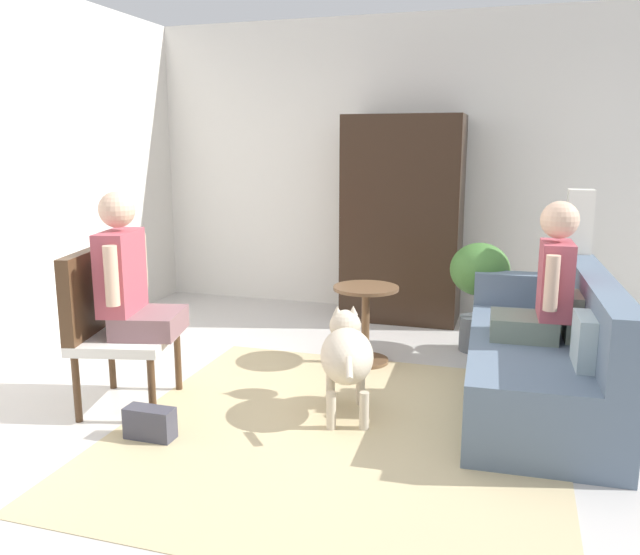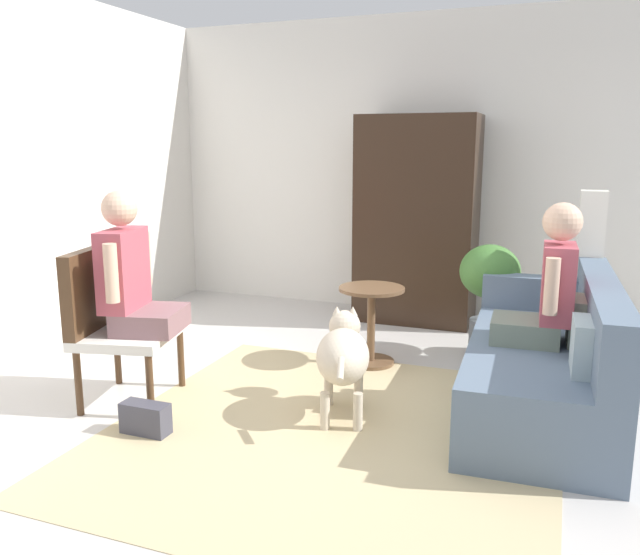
{
  "view_description": "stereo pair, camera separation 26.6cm",
  "coord_description": "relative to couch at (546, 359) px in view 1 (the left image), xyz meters",
  "views": [
    {
      "loc": [
        0.94,
        -3.56,
        1.61
      ],
      "look_at": [
        -0.24,
        0.28,
        0.78
      ],
      "focal_mm": 36.16,
      "sensor_mm": 36.0,
      "label": 1
    },
    {
      "loc": [
        1.19,
        -3.47,
        1.61
      ],
      "look_at": [
        -0.24,
        0.28,
        0.78
      ],
      "focal_mm": 36.16,
      "sensor_mm": 36.0,
      "label": 2
    }
  ],
  "objects": [
    {
      "name": "ground_plane",
      "position": [
        -1.16,
        -0.51,
        -0.31
      ],
      "size": [
        6.41,
        6.41,
        0.0
      ],
      "primitive_type": "plane",
      "color": "beige"
    },
    {
      "name": "back_wall",
      "position": [
        -1.16,
        2.22,
        1.1
      ],
      "size": [
        5.9,
        0.12,
        2.81
      ],
      "primitive_type": "cube",
      "color": "silver",
      "rests_on": "ground"
    },
    {
      "name": "area_rug",
      "position": [
        -1.13,
        -0.76,
        -0.3
      ],
      "size": [
        2.48,
        2.57,
        0.01
      ],
      "primitive_type": "cube",
      "color": "#C6B284",
      "rests_on": "ground"
    },
    {
      "name": "couch",
      "position": [
        0.0,
        0.0,
        0.0
      ],
      "size": [
        0.9,
        1.92,
        0.83
      ],
      "color": "slate",
      "rests_on": "ground"
    },
    {
      "name": "armchair",
      "position": [
        -2.6,
        -0.78,
        0.27
      ],
      "size": [
        0.68,
        0.75,
        0.98
      ],
      "color": "#4C331E",
      "rests_on": "ground"
    },
    {
      "name": "person_on_couch",
      "position": [
        -0.03,
        -0.03,
        0.48
      ],
      "size": [
        0.48,
        0.51,
        0.84
      ],
      "color": "slate"
    },
    {
      "name": "person_on_armchair",
      "position": [
        -2.46,
        -0.75,
        0.51
      ],
      "size": [
        0.53,
        0.56,
        0.87
      ],
      "color": "#866064"
    },
    {
      "name": "round_end_table",
      "position": [
        -1.26,
        0.46,
        0.04
      ],
      "size": [
        0.48,
        0.48,
        0.59
      ],
      "color": "brown",
      "rests_on": "ground"
    },
    {
      "name": "dog",
      "position": [
        -1.15,
        -0.49,
        0.08
      ],
      "size": [
        0.45,
        0.83,
        0.61
      ],
      "color": "beige",
      "rests_on": "ground"
    },
    {
      "name": "potted_plant",
      "position": [
        -0.48,
        1.01,
        0.26
      ],
      "size": [
        0.46,
        0.46,
        0.87
      ],
      "color": "#4C5156",
      "rests_on": "ground"
    },
    {
      "name": "column_lamp",
      "position": [
        0.21,
        0.98,
        0.34
      ],
      "size": [
        0.2,
        0.2,
        1.3
      ],
      "color": "#4C4742",
      "rests_on": "ground"
    },
    {
      "name": "armoire_cabinet",
      "position": [
        -1.23,
        1.81,
        0.63
      ],
      "size": [
        1.06,
        0.56,
        1.87
      ],
      "primitive_type": "cube",
      "color": "black",
      "rests_on": "ground"
    },
    {
      "name": "handbag",
      "position": [
        -2.11,
        -1.14,
        -0.21
      ],
      "size": [
        0.28,
        0.12,
        0.18
      ],
      "primitive_type": "cube",
      "color": "#3F3F4C",
      "rests_on": "ground"
    }
  ]
}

